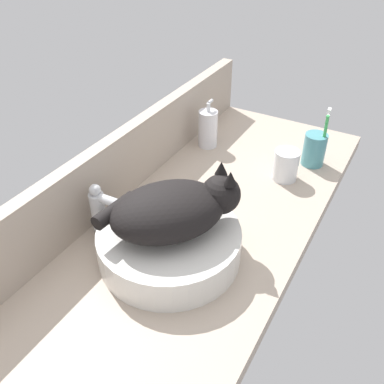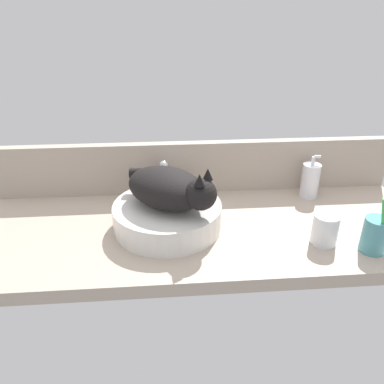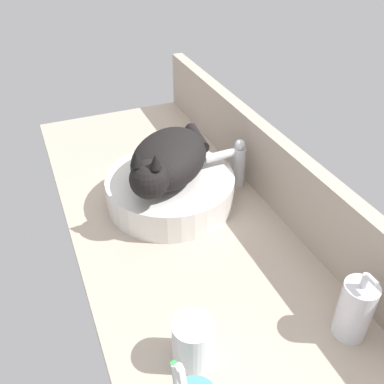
% 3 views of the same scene
% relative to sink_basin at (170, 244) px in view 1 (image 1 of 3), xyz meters
% --- Properties ---
extents(ground_plane, '(1.38, 0.52, 0.04)m').
position_rel_sink_basin_xyz_m(ground_plane, '(0.11, 0.00, -0.06)').
color(ground_plane, '#B2A08E').
extents(backsplash_panel, '(1.38, 0.04, 0.18)m').
position_rel_sink_basin_xyz_m(backsplash_panel, '(0.11, 0.25, 0.05)').
color(backsplash_panel, '#AD9E8E').
rests_on(backsplash_panel, ground_plane).
extents(sink_basin, '(0.32, 0.32, 0.08)m').
position_rel_sink_basin_xyz_m(sink_basin, '(0.00, 0.00, 0.00)').
color(sink_basin, silver).
rests_on(sink_basin, ground_plane).
extents(cat, '(0.30, 0.29, 0.14)m').
position_rel_sink_basin_xyz_m(cat, '(0.01, -0.01, 0.10)').
color(cat, black).
rests_on(cat, sink_basin).
extents(faucet, '(0.04, 0.12, 0.14)m').
position_rel_sink_basin_xyz_m(faucet, '(-0.01, 0.19, 0.03)').
color(faucet, silver).
rests_on(faucet, ground_plane).
extents(soap_dispenser, '(0.06, 0.06, 0.15)m').
position_rel_sink_basin_xyz_m(soap_dispenser, '(0.49, 0.16, 0.02)').
color(soap_dispenser, silver).
rests_on(soap_dispenser, ground_plane).
extents(toothbrush_cup, '(0.07, 0.07, 0.19)m').
position_rel_sink_basin_xyz_m(toothbrush_cup, '(0.55, -0.17, 0.01)').
color(toothbrush_cup, teal).
rests_on(toothbrush_cup, ground_plane).
extents(water_glass, '(0.07, 0.07, 0.09)m').
position_rel_sink_basin_xyz_m(water_glass, '(0.43, -0.12, 0.00)').
color(water_glass, white).
rests_on(water_glass, ground_plane).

